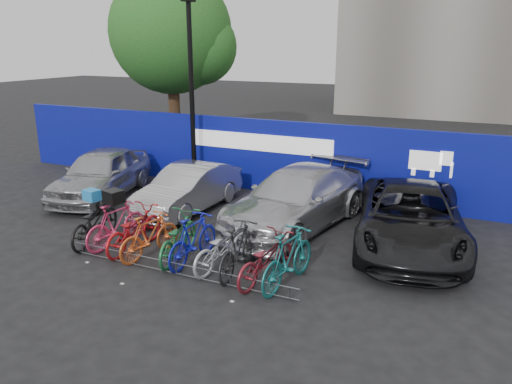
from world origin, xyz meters
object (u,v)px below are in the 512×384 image
Objects in this scene: car_2 at (296,199)px; bike_1 at (116,224)px; car_0 at (101,173)px; bike_4 at (178,237)px; bike_6 at (223,247)px; car_1 at (189,189)px; bike_7 at (238,249)px; tree at (176,35)px; bike_9 at (288,258)px; bike_0 at (94,221)px; bike_3 at (150,236)px; bike_8 at (266,259)px; bike_rack at (176,268)px; lamppost at (192,91)px; car_3 at (410,218)px; bike_5 at (193,239)px; bike_2 at (134,229)px.

bike_1 is at bearing -126.63° from car_2.
car_0 is 2.45× the size of bike_1.
bike_6 is (1.18, -0.03, -0.02)m from bike_4.
car_1 is 2.13× the size of bike_7.
tree is 14.30m from bike_9.
bike_0 is 1.03× the size of bike_9.
bike_3 is 0.91× the size of bike_8.
bike_rack is 1.39m from bike_7.
lamppost is 7.12m from bike_6.
car_3 reaches higher than car_1.
bike_0 is 1.17× the size of bike_3.
bike_7 is (4.37, -5.37, -2.70)m from lamppost.
bike_9 is at bearing 166.76° from bike_0.
bike_1 reaches higher than bike_8.
tree reaches higher than bike_0.
car_2 is at bearing -128.54° from bike_4.
bike_3 is 0.88× the size of bike_4.
bike_9 is at bearing 179.12° from bike_5.
bike_4 is 1.04× the size of bike_6.
bike_4 is (-4.71, -2.95, -0.22)m from car_3.
bike_5 is 0.98× the size of bike_8.
bike_1 is at bearing 160.74° from bike_rack.
bike_8 is (7.20, -3.29, -0.27)m from car_0.
car_3 is at bearing -14.48° from car_0.
bike_rack is 2.95× the size of bike_7.
lamppost is at bearing -35.91° from bike_9.
car_3 is 2.84× the size of bike_5.
bike_7 reaches higher than bike_6.
bike_rack is at bearing 92.40° from bike_5.
lamppost is 3.30× the size of bike_1.
bike_9 is (2.33, -0.14, 0.04)m from bike_5.
tree is 6.14m from lamppost.
bike_9 is (1.60, -0.18, 0.10)m from bike_6.
bike_3 is at bearing 162.71° from bike_0.
bike_3 is (4.28, -3.28, -0.24)m from car_0.
lamppost is 3.58m from car_1.
bike_8 is (8.62, -10.10, -4.56)m from tree.
bike_3 is 3.40m from bike_9.
car_1 is 5.47m from bike_9.
car_3 is 7.73m from bike_0.
bike_1 is 0.96× the size of bike_8.
bike_5 is 0.98× the size of bike_6.
bike_rack is 2.91× the size of bike_8.
bike_2 is (1.20, 0.01, -0.02)m from bike_0.
bike_6 is at bearing 168.88° from bike_4.
car_0 is 2.39× the size of bike_7.
bike_7 is at bearing 28.43° from bike_rack.
bike_0 is at bearing 11.21° from bike_1.
bike_4 is 1.05× the size of bike_7.
bike_2 is 0.63m from bike_3.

